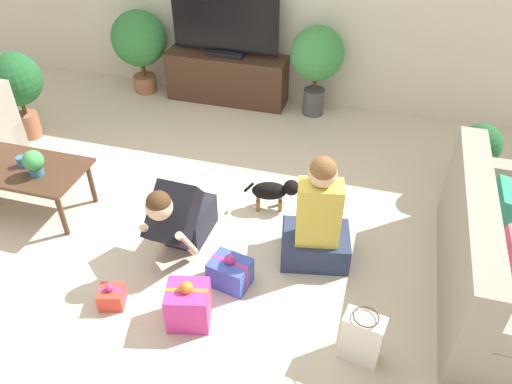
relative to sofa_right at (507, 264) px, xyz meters
name	(u,v)px	position (x,y,z in m)	size (l,w,h in m)	color
ground_plane	(192,233)	(-2.39, 0.00, -0.30)	(16.00, 16.00, 0.00)	beige
sofa_right	(507,264)	(0.00, 0.00, 0.00)	(0.92, 1.79, 0.85)	gray
coffee_table	(24,172)	(-3.84, -0.07, 0.09)	(1.04, 0.57, 0.44)	#472D1E
tv_console	(227,78)	(-2.86, 2.36, -0.01)	(1.42, 0.39, 0.57)	#472D1E
tv	(225,26)	(-2.86, 2.36, 0.61)	(1.23, 0.20, 0.75)	black
potted_plant_corner_left	(16,83)	(-4.63, 0.98, 0.32)	(0.54, 0.54, 0.93)	#A36042
potted_plant_corner_right	(477,156)	(-0.15, 1.24, 0.09)	(0.36, 0.36, 0.69)	#336B84
potted_plant_back_left	(139,41)	(-3.92, 2.31, 0.34)	(0.65, 0.65, 1.00)	#A36042
potted_plant_back_right	(317,57)	(-1.80, 2.31, 0.38)	(0.59, 0.59, 1.02)	#4C4C51
person_kneeling	(179,216)	(-2.39, -0.18, 0.03)	(0.36, 0.77, 0.75)	#23232D
person_sitting	(317,224)	(-1.34, -0.02, 0.07)	(0.59, 0.55, 0.98)	#283351
dog	(275,191)	(-1.80, 0.51, -0.10)	(0.49, 0.22, 0.30)	black
gift_box_a	(112,297)	(-2.65, -0.86, -0.22)	(0.21, 0.20, 0.20)	red
gift_box_b	(189,305)	(-2.06, -0.84, -0.14)	(0.34, 0.31, 0.38)	#CC3389
gift_box_c	(230,272)	(-1.90, -0.44, -0.18)	(0.33, 0.27, 0.29)	#3D51BC
gift_bag_a	(362,337)	(-0.90, -0.81, -0.10)	(0.27, 0.19, 0.40)	white
mug	(22,162)	(-3.84, -0.05, 0.19)	(0.12, 0.08, 0.09)	#386BAD
tabletop_plant	(34,162)	(-3.65, -0.13, 0.27)	(0.17, 0.17, 0.22)	#336B84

